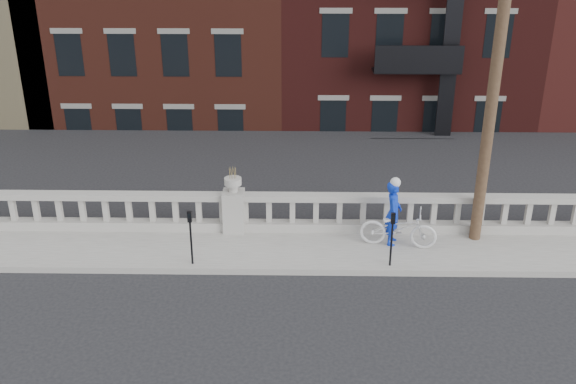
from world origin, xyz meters
name	(u,v)px	position (x,y,z in m)	size (l,w,h in m)	color
ground	(217,321)	(0.00, 0.00, 0.00)	(120.00, 120.00, 0.00)	black
sidewalk	(231,250)	(0.00, 3.00, 0.07)	(32.00, 2.20, 0.15)	gray
balustrade	(234,213)	(0.00, 3.95, 0.64)	(28.00, 0.34, 1.03)	gray
planter_pedestal	(234,206)	(0.00, 3.95, 0.83)	(0.55, 0.55, 1.76)	gray
lower_level	(278,24)	(0.56, 23.04, 2.63)	(80.00, 44.00, 20.80)	#605E59
utility_pole	(500,37)	(6.20, 3.60, 5.24)	(1.60, 0.28, 10.00)	#422D1E
parking_meter_c	(191,232)	(-0.83, 2.15, 1.00)	(0.10, 0.09, 1.36)	black
parking_meter_d	(392,233)	(3.85, 2.15, 1.00)	(0.10, 0.09, 1.36)	black
bicycle	(398,228)	(4.15, 3.14, 0.65)	(0.66, 1.89, 0.99)	silver
cyclist	(393,213)	(4.03, 3.30, 0.98)	(0.61, 0.40, 1.66)	#0C2CBB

